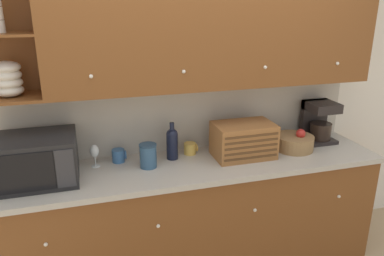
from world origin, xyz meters
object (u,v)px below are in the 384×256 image
at_px(wine_glass, 94,152).
at_px(mug_blue_second, 190,148).
at_px(mug, 119,156).
at_px(fruit_basket, 294,142).
at_px(bread_box, 243,140).
at_px(wine_bottle, 172,142).
at_px(microwave, 37,159).
at_px(coffee_maker, 318,121).
at_px(storage_canister, 148,156).

xyz_separation_m(wine_glass, mug_blue_second, (0.73, 0.04, -0.07)).
distance_m(mug, fruit_basket, 1.40).
distance_m(wine_glass, mug_blue_second, 0.74).
height_order(bread_box, fruit_basket, bread_box).
bearing_deg(fruit_basket, wine_bottle, 174.47).
bearing_deg(bread_box, mug, 170.00).
relative_size(microwave, bread_box, 1.12).
relative_size(microwave, mug_blue_second, 4.80).
bearing_deg(bread_box, fruit_basket, 1.79).
xyz_separation_m(wine_bottle, mug_blue_second, (0.16, 0.05, -0.09)).
xyz_separation_m(mug, fruit_basket, (1.40, -0.15, 0.01)).
xyz_separation_m(microwave, wine_bottle, (0.95, 0.12, -0.03)).
bearing_deg(wine_glass, microwave, -160.41).
bearing_deg(coffee_maker, fruit_basket, -156.61).
height_order(microwave, bread_box, microwave).
bearing_deg(coffee_maker, wine_bottle, -178.51).
bearing_deg(bread_box, wine_bottle, 168.36).
relative_size(storage_canister, fruit_basket, 0.57).
xyz_separation_m(microwave, wine_glass, (0.37, 0.13, -0.04)).
relative_size(storage_canister, bread_box, 0.38).
height_order(mug, storage_canister, storage_canister).
bearing_deg(fruit_basket, bread_box, -178.21).
distance_m(wine_bottle, bread_box, 0.55).
bearing_deg(wine_glass, wine_bottle, -1.49).
xyz_separation_m(microwave, storage_canister, (0.74, 0.02, -0.07)).
bearing_deg(bread_box, coffee_maker, 10.77).
distance_m(bread_box, coffee_maker, 0.77).
relative_size(wine_glass, mug, 1.59).
bearing_deg(mug, bread_box, -10.00).
distance_m(wine_bottle, fruit_basket, 1.00).
bearing_deg(microwave, fruit_basket, 0.64).
distance_m(wine_glass, storage_canister, 0.39).
bearing_deg(storage_canister, fruit_basket, 0.28).
height_order(wine_glass, coffee_maker, coffee_maker).
height_order(mug_blue_second, coffee_maker, coffee_maker).
relative_size(mug, fruit_basket, 0.34).
relative_size(mug, mug_blue_second, 0.99).
bearing_deg(wine_bottle, wine_glass, 178.51).
bearing_deg(wine_glass, mug_blue_second, 2.84).
xyz_separation_m(wine_glass, coffee_maker, (1.87, 0.02, 0.06)).
relative_size(wine_bottle, coffee_maker, 0.84).
height_order(storage_canister, bread_box, bread_box).
bearing_deg(wine_bottle, fruit_basket, -5.53).
bearing_deg(coffee_maker, bread_box, -169.23).
bearing_deg(microwave, bread_box, 0.28).
distance_m(mug, bread_box, 0.96).
relative_size(microwave, mug, 4.85).
xyz_separation_m(mug_blue_second, bread_box, (0.38, -0.16, 0.09)).
distance_m(fruit_basket, coffee_maker, 0.35).
height_order(wine_glass, mug, wine_glass).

